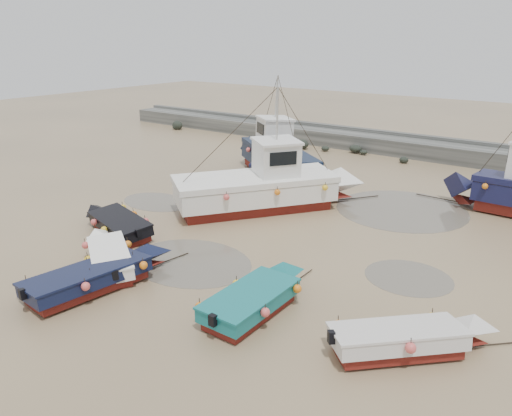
# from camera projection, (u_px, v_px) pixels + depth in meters

# --- Properties ---
(ground) EXTENTS (120.00, 120.00, 0.00)m
(ground) POSITION_uv_depth(u_px,v_px,m) (249.00, 262.00, 19.95)
(ground) COLOR #9D825C
(ground) RESTS_ON ground
(seawall) EXTENTS (60.00, 4.92, 1.50)m
(seawall) POSITION_uv_depth(u_px,v_px,m) (429.00, 150.00, 36.51)
(seawall) COLOR slate
(seawall) RESTS_ON ground
(puddle_a) EXTENTS (5.26, 5.26, 0.01)m
(puddle_a) POSITION_uv_depth(u_px,v_px,m) (191.00, 262.00, 20.00)
(puddle_a) COLOR #625B4F
(puddle_a) RESTS_ON ground
(puddle_b) EXTENTS (3.28, 3.28, 0.01)m
(puddle_b) POSITION_uv_depth(u_px,v_px,m) (409.00, 277.00, 18.70)
(puddle_b) COLOR #625B4F
(puddle_b) RESTS_ON ground
(puddle_c) EXTENTS (4.16, 4.16, 0.01)m
(puddle_c) POSITION_uv_depth(u_px,v_px,m) (156.00, 202.00, 27.17)
(puddle_c) COLOR #625B4F
(puddle_c) RESTS_ON ground
(puddle_d) EXTENTS (6.71, 6.71, 0.01)m
(puddle_d) POSITION_uv_depth(u_px,v_px,m) (401.00, 209.00, 25.98)
(puddle_d) COLOR #625B4F
(puddle_d) RESTS_ON ground
(dinghy_0) EXTENTS (5.40, 3.80, 1.43)m
(dinghy_0) POSITION_uv_depth(u_px,v_px,m) (110.00, 254.00, 19.40)
(dinghy_0) COLOR maroon
(dinghy_0) RESTS_ON ground
(dinghy_1) EXTENTS (2.88, 6.68, 1.43)m
(dinghy_1) POSITION_uv_depth(u_px,v_px,m) (97.00, 274.00, 17.79)
(dinghy_1) COLOR maroon
(dinghy_1) RESTS_ON ground
(dinghy_2) EXTENTS (2.14, 5.89, 1.43)m
(dinghy_2) POSITION_uv_depth(u_px,v_px,m) (257.00, 295.00, 16.30)
(dinghy_2) COLOR maroon
(dinghy_2) RESTS_ON ground
(dinghy_3) EXTENTS (4.83, 4.73, 1.43)m
(dinghy_3) POSITION_uv_depth(u_px,v_px,m) (411.00, 337.00, 14.06)
(dinghy_3) COLOR maroon
(dinghy_3) RESTS_ON ground
(dinghy_4) EXTENTS (6.01, 2.75, 1.43)m
(dinghy_4) POSITION_uv_depth(u_px,v_px,m) (118.00, 221.00, 22.82)
(dinghy_4) COLOR maroon
(dinghy_4) RESTS_ON ground
(cabin_boat_0) EXTENTS (9.51, 7.65, 6.22)m
(cabin_boat_0) POSITION_uv_depth(u_px,v_px,m) (274.00, 155.00, 32.08)
(cabin_boat_0) COLOR maroon
(cabin_boat_0) RESTS_ON ground
(cabin_boat_1) EXTENTS (7.85, 10.05, 6.22)m
(cabin_boat_1) POSITION_uv_depth(u_px,v_px,m) (267.00, 185.00, 25.68)
(cabin_boat_1) COLOR maroon
(cabin_boat_1) RESTS_ON ground
(person) EXTENTS (0.71, 0.50, 1.88)m
(person) POSITION_uv_depth(u_px,v_px,m) (252.00, 195.00, 28.41)
(person) COLOR #181B35
(person) RESTS_ON ground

